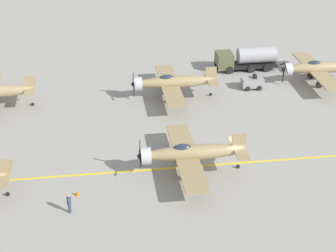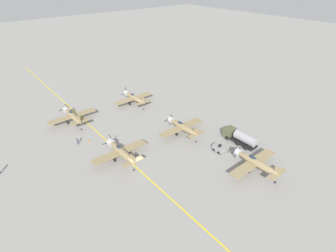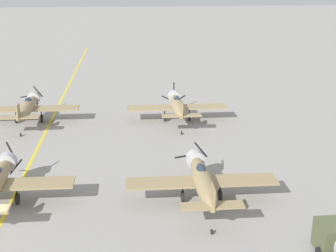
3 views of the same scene
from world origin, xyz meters
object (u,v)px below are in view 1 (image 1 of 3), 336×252
airplane_mid_right (173,82)px  traffic_cone (77,193)px  tow_tractor (252,82)px  airplane_near_right (319,68)px  airplane_mid_center (190,153)px  fuel_tanker (246,58)px  ground_crew_walking (69,203)px

airplane_mid_right → traffic_cone: size_ratio=21.82×
tow_tractor → airplane_near_right: bearing=-86.6°
airplane_mid_right → traffic_cone: 21.54m
traffic_cone → tow_tractor: bearing=-46.6°
traffic_cone → airplane_near_right: bearing=-55.4°
airplane_mid_center → fuel_tanker: 26.20m
traffic_cone → airplane_mid_right: bearing=-30.8°
tow_tractor → ground_crew_walking: (-22.17, 21.60, 0.16)m
airplane_near_right → fuel_tanker: airplane_near_right is taller
airplane_near_right → traffic_cone: (-20.35, 29.53, -1.74)m
airplane_near_right → traffic_cone: bearing=129.9°
traffic_cone → ground_crew_walking: bearing=165.6°
airplane_mid_right → ground_crew_walking: 23.82m
airplane_near_right → airplane_mid_right: same height
ground_crew_walking → traffic_cone: (2.34, -0.60, -0.68)m
airplane_near_right → airplane_mid_center: bearing=138.4°
airplane_mid_center → tow_tractor: airplane_mid_center is taller
airplane_near_right → traffic_cone: size_ratio=21.82×
airplane_near_right → ground_crew_walking: bearing=132.4°
airplane_near_right → tow_tractor: (-0.51, 8.53, -1.22)m
fuel_tanker → tow_tractor: bearing=172.6°
airplane_near_right → ground_crew_walking: airplane_near_right is taller
fuel_tanker → ground_crew_walking: (-28.24, 22.39, -0.56)m
airplane_mid_right → fuel_tanker: size_ratio=1.50×
airplane_mid_right → traffic_cone: bearing=160.3°
airplane_mid_right → traffic_cone: (-18.43, 11.01, -1.74)m
airplane_mid_center → ground_crew_walking: 11.89m
airplane_mid_right → ground_crew_walking: size_ratio=6.87×
airplane_mid_right → fuel_tanker: bearing=-44.1°
ground_crew_walking → airplane_mid_right: bearing=-29.2°
airplane_near_right → ground_crew_walking: size_ratio=6.87×
airplane_mid_right → ground_crew_walking: (-20.77, 11.61, -1.06)m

